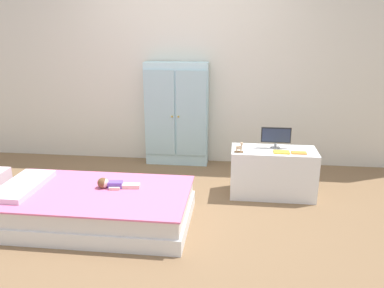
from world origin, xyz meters
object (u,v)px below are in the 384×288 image
Objects in this scene: book_yellow at (282,152)px; tv_monitor at (276,136)px; doll at (111,184)px; wardrobe at (177,114)px; tv_stand at (273,173)px; rocking_horse_toy at (240,148)px; book_orange at (299,153)px; bed at (94,207)px.

tv_monitor is at bearing 107.39° from book_yellow.
wardrobe is (0.38, 1.56, 0.32)m from doll.
tv_stand is 0.49m from rocking_horse_toy.
doll is 1.75m from tv_monitor.
book_yellow is (0.42, 0.04, -0.04)m from rocking_horse_toy.
doll is at bearing -103.67° from wardrobe.
book_yellow is (1.22, -0.96, -0.14)m from wardrobe.
tv_monitor is at bearing 27.46° from rocking_horse_toy.
rocking_horse_toy reaches higher than tv_stand.
book_orange is at bearing -34.51° from wardrobe.
tv_monitor reaches higher than bed.
doll is at bearing -161.28° from book_orange.
rocking_horse_toy is (0.80, -0.99, -0.10)m from wardrobe.
book_yellow is at bearing -38.10° from wardrobe.
wardrobe is 8.19× the size of book_yellow.
book_yellow reaches higher than book_orange.
bed is 1.99× the size of tv_stand.
bed is 1.85m from tv_stand.
rocking_horse_toy is at bearing 26.92° from bed.
wardrobe reaches higher than tv_monitor.
doll is 1.63m from wardrobe.
book_yellow is at bearing 4.87° from rocking_horse_toy.
bed is at bearing -152.96° from tv_monitor.
wardrobe reaches higher than doll.
bed is 10.95× the size of book_yellow.
tv_monitor is 2.79× the size of rocking_horse_toy.
wardrobe is at bearing 145.69° from tv_monitor.
book_orange reaches higher than doll.
rocking_horse_toy is at bearing -51.21° from wardrobe.
book_yellow is (1.60, 0.60, 0.17)m from doll.
doll reaches higher than bed.
bed is at bearing -159.78° from book_orange.
wardrobe is at bearing 145.49° from book_orange.
tv_stand is at bearing 159.22° from book_orange.
bed is at bearing -142.79° from doll.
tv_stand is 7.99× the size of rocking_horse_toy.
tv_monitor is at bearing 26.06° from doll.
doll is 1.72m from book_yellow.
tv_monitor reaches higher than tv_stand.
doll is 3.58× the size of rocking_horse_toy.
book_yellow is at bearing -72.61° from tv_monitor.
bed is 0.25m from doll.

